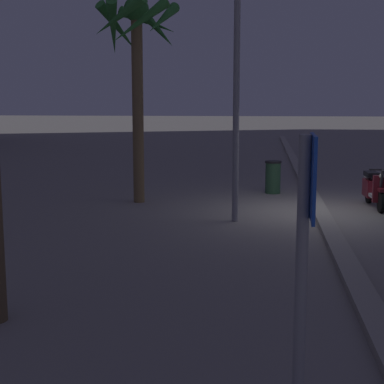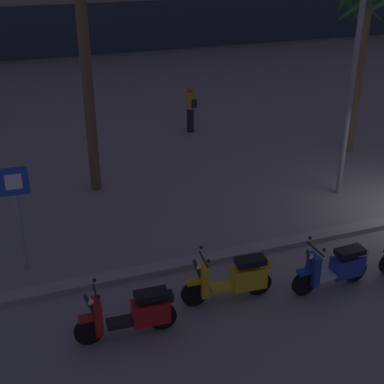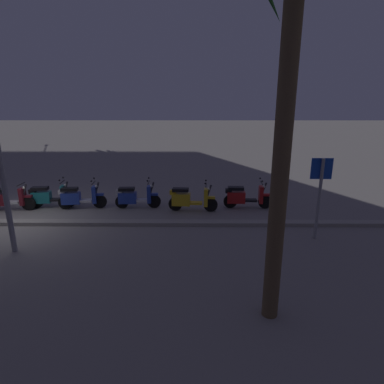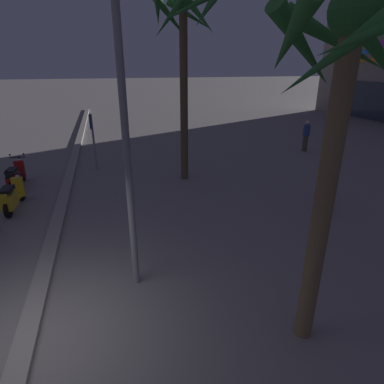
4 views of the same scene
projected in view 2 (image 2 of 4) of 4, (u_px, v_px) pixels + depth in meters
The scene contains 7 objects.
scooter_red_tail_end at pixel (134, 313), 9.61m from camera, with size 1.86×0.56×1.17m.
scooter_yellow_far_back at pixel (235, 278), 10.56m from camera, with size 1.86×0.56×1.17m.
scooter_blue_mid_front at pixel (336, 267), 10.93m from camera, with size 1.76×0.56×1.17m.
crossing_sign at pixel (18, 207), 11.03m from camera, with size 0.60×0.13×2.40m.
palm_tree_near_sign at pixel (365, 23), 16.17m from camera, with size 2.20×2.15×5.29m.
pedestrian_strolling_near_curb at pixel (190, 107), 19.26m from camera, with size 0.35×0.46×1.73m.
street_lamp at pixel (359, 30), 13.12m from camera, with size 0.36×0.36×7.35m.
Camera 2 is at (-9.69, -9.44, 6.61)m, focal length 50.39 mm.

